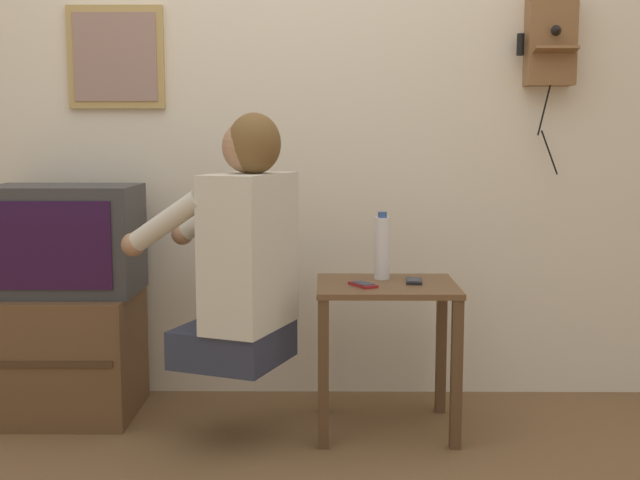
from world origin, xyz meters
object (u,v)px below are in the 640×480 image
(television, at_px, (65,239))
(cell_phone_spare, at_px, (414,281))
(person, at_px, (242,252))
(water_bottle, at_px, (382,247))
(cell_phone_held, at_px, (363,284))
(wall_phone_antique, at_px, (550,38))
(framed_picture, at_px, (116,57))

(television, xyz_separation_m, cell_phone_spare, (1.41, -0.16, -0.14))
(television, bearing_deg, person, -22.90)
(television, relative_size, water_bottle, 2.20)
(person, distance_m, water_bottle, 0.58)
(person, bearing_deg, television, 88.43)
(water_bottle, bearing_deg, cell_phone_spare, -32.92)
(person, height_order, cell_phone_spare, person)
(television, xyz_separation_m, cell_phone_held, (1.20, -0.23, -0.14))
(cell_phone_spare, height_order, water_bottle, water_bottle)
(wall_phone_antique, bearing_deg, cell_phone_held, -150.14)
(wall_phone_antique, height_order, cell_phone_held, wall_phone_antique)
(wall_phone_antique, distance_m, cell_phone_held, 1.34)
(water_bottle, bearing_deg, framed_picture, 162.76)
(framed_picture, bearing_deg, wall_phone_antique, -1.37)
(framed_picture, xyz_separation_m, cell_phone_spare, (1.24, -0.43, -0.89))
(wall_phone_antique, xyz_separation_m, cell_phone_held, (-0.80, -0.46, -0.97))
(person, relative_size, television, 1.57)
(television, height_order, framed_picture, framed_picture)
(water_bottle, bearing_deg, television, 176.44)
(cell_phone_held, height_order, cell_phone_spare, same)
(cell_phone_held, height_order, water_bottle, water_bottle)
(television, distance_m, cell_phone_held, 1.23)
(television, distance_m, wall_phone_antique, 2.18)
(wall_phone_antique, bearing_deg, framed_picture, 178.63)
(water_bottle, bearing_deg, cell_phone_held, -117.85)
(framed_picture, bearing_deg, television, -121.34)
(wall_phone_antique, height_order, cell_phone_spare, wall_phone_antique)
(person, distance_m, cell_phone_spare, 0.68)
(framed_picture, distance_m, cell_phone_held, 1.46)
(person, bearing_deg, cell_phone_held, -57.95)
(framed_picture, bearing_deg, cell_phone_spare, -18.92)
(person, height_order, water_bottle, person)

